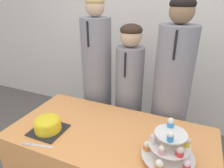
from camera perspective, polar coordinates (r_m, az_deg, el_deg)
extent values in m
cube|color=silver|center=(2.56, 12.73, 16.82)|extent=(9.00, 0.06, 2.70)
cube|color=#EF9951|center=(1.75, -0.53, -22.97)|extent=(1.50, 0.74, 0.71)
cube|color=#232328|center=(1.60, -17.69, -12.42)|extent=(0.23, 0.23, 0.01)
cylinder|color=yellow|center=(1.58, -17.88, -11.18)|extent=(0.20, 0.20, 0.07)
ellipsoid|color=yellow|center=(1.56, -18.06, -9.95)|extent=(0.19, 0.19, 0.07)
cube|color=silver|center=(1.48, -19.22, -16.39)|extent=(0.15, 0.05, 0.00)
cube|color=#B2B2B7|center=(1.53, -23.03, -15.57)|extent=(0.07, 0.04, 0.01)
cylinder|color=silver|center=(1.28, 15.95, -16.99)|extent=(0.02, 0.02, 0.20)
cylinder|color=silver|center=(1.32, 15.63, -19.06)|extent=(0.32, 0.32, 0.01)
cylinder|color=silver|center=(1.27, 16.05, -16.36)|extent=(0.24, 0.24, 0.01)
cylinder|color=silver|center=(1.22, 16.48, -13.44)|extent=(0.19, 0.19, 0.01)
cylinder|color=orange|center=(1.41, 14.10, -14.89)|extent=(0.04, 0.04, 0.03)
sphere|color=#F4E5C6|center=(1.39, 14.21, -14.05)|extent=(0.03, 0.03, 0.03)
cylinder|color=orange|center=(1.32, 9.90, -17.48)|extent=(0.04, 0.04, 0.03)
sphere|color=#F4E5C6|center=(1.30, 9.98, -16.58)|extent=(0.04, 0.04, 0.04)
cylinder|color=orange|center=(1.23, 13.28, -22.05)|extent=(0.05, 0.05, 0.02)
sphere|color=white|center=(1.21, 13.40, -21.19)|extent=(0.05, 0.05, 0.05)
cylinder|color=#E5333D|center=(1.26, 20.53, -21.37)|extent=(0.04, 0.04, 0.03)
sphere|color=silver|center=(1.24, 20.72, -20.48)|extent=(0.04, 0.04, 0.04)
cylinder|color=#3893DB|center=(1.37, 20.80, -17.12)|extent=(0.04, 0.04, 0.03)
sphere|color=white|center=(1.36, 20.96, -16.32)|extent=(0.04, 0.04, 0.04)
cylinder|color=#E5333D|center=(1.21, 18.73, -18.30)|extent=(0.05, 0.05, 0.02)
sphere|color=beige|center=(1.19, 18.89, -17.40)|extent=(0.04, 0.04, 0.04)
cylinder|color=yellow|center=(1.28, 20.58, -15.73)|extent=(0.04, 0.04, 0.03)
sphere|color=silver|center=(1.26, 20.75, -14.83)|extent=(0.04, 0.04, 0.04)
cylinder|color=#3893DB|center=(1.33, 18.08, -13.68)|extent=(0.04, 0.04, 0.03)
sphere|color=white|center=(1.32, 18.21, -12.86)|extent=(0.04, 0.04, 0.04)
cylinder|color=yellow|center=(1.31, 13.22, -13.65)|extent=(0.04, 0.04, 0.03)
sphere|color=#F4E5C6|center=(1.29, 13.34, -12.68)|extent=(0.04, 0.04, 0.04)
cylinder|color=white|center=(1.25, 11.68, -15.51)|extent=(0.04, 0.04, 0.03)
sphere|color=silver|center=(1.24, 11.78, -14.57)|extent=(0.04, 0.04, 0.04)
cylinder|color=pink|center=(1.19, 13.95, -18.26)|extent=(0.04, 0.04, 0.02)
sphere|color=#F4E5C6|center=(1.18, 14.06, -17.44)|extent=(0.03, 0.03, 0.03)
cylinder|color=#3893DB|center=(1.27, 16.36, -11.04)|extent=(0.04, 0.04, 0.03)
sphere|color=#F4E5C6|center=(1.25, 16.50, -10.07)|extent=(0.04, 0.04, 0.04)
cylinder|color=#3893DB|center=(1.16, 16.28, -14.68)|extent=(0.04, 0.04, 0.03)
sphere|color=white|center=(1.14, 16.44, -13.65)|extent=(0.03, 0.03, 0.03)
cylinder|color=gray|center=(2.10, -4.15, -1.81)|extent=(0.29, 0.29, 1.46)
sphere|color=#D6AD89|center=(1.90, -4.92, 21.08)|extent=(0.17, 0.17, 0.17)
ellipsoid|color=tan|center=(1.90, -4.97, 22.52)|extent=(0.18, 0.18, 0.10)
cube|color=black|center=(1.79, -6.92, 13.87)|extent=(0.02, 0.01, 0.22)
cylinder|color=gray|center=(2.04, 4.69, -6.52)|extent=(0.26, 0.26, 1.22)
sphere|color=#D6AD89|center=(1.79, 5.45, 13.46)|extent=(0.19, 0.19, 0.19)
ellipsoid|color=#332319|center=(1.78, 5.52, 15.13)|extent=(0.20, 0.20, 0.11)
cube|color=black|center=(1.72, 3.76, 5.34)|extent=(0.02, 0.01, 0.22)
cylinder|color=gray|center=(1.91, 16.07, -5.89)|extent=(0.32, 0.32, 1.44)
sphere|color=#8E6B4C|center=(1.68, 19.33, 19.05)|extent=(0.19, 0.19, 0.19)
ellipsoid|color=black|center=(1.68, 19.59, 20.84)|extent=(0.20, 0.20, 0.11)
cube|color=black|center=(1.55, 17.62, 10.46)|extent=(0.02, 0.01, 0.22)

